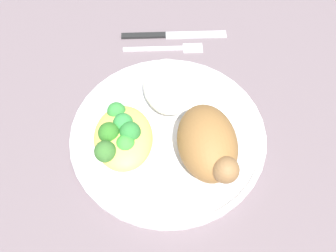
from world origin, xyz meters
The scene contains 7 objects.
ground_plane centered at (0.00, 0.00, 0.00)m, with size 2.00×2.00×0.00m, color #68585E.
plate centered at (0.00, 0.00, 0.01)m, with size 0.28×0.28×0.02m.
roasted_chicken centered at (0.05, 0.04, 0.05)m, with size 0.12×0.08×0.07m.
rice_pile centered at (-0.06, 0.01, 0.04)m, with size 0.10×0.08×0.04m, color white.
mac_cheese_with_broccoli centered at (0.01, -0.06, 0.04)m, with size 0.10×0.08×0.04m.
fork centered at (-0.18, 0.02, 0.00)m, with size 0.03×0.14×0.01m.
knife centered at (-0.21, 0.02, 0.00)m, with size 0.03×0.19×0.01m.
Camera 1 is at (0.26, -0.03, 0.43)m, focal length 36.35 mm.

